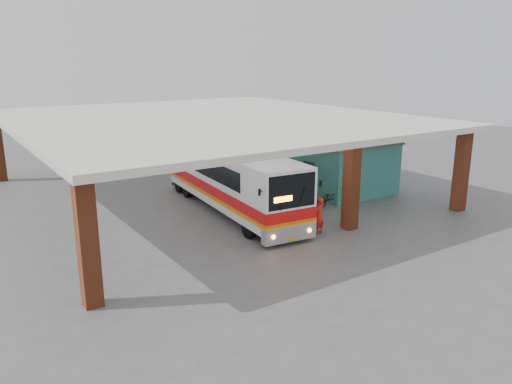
{
  "coord_description": "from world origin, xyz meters",
  "views": [
    {
      "loc": [
        -13.28,
        -19.44,
        7.88
      ],
      "look_at": [
        -0.38,
        0.0,
        1.64
      ],
      "focal_mm": 35.0,
      "sensor_mm": 36.0,
      "label": 1
    }
  ],
  "objects_px": {
    "red_chair": "(268,178)",
    "pedestrian": "(319,216)",
    "coach_bus": "(230,178)",
    "motorcycle": "(330,198)"
  },
  "relations": [
    {
      "from": "coach_bus",
      "to": "pedestrian",
      "type": "distance_m",
      "value": 5.74
    },
    {
      "from": "coach_bus",
      "to": "pedestrian",
      "type": "xyz_separation_m",
      "value": [
        1.52,
        -5.46,
        -0.92
      ]
    },
    {
      "from": "motorcycle",
      "to": "red_chair",
      "type": "relative_size",
      "value": 2.27
    },
    {
      "from": "red_chair",
      "to": "pedestrian",
      "type": "bearing_deg",
      "value": -127.43
    },
    {
      "from": "motorcycle",
      "to": "pedestrian",
      "type": "height_order",
      "value": "pedestrian"
    },
    {
      "from": "motorcycle",
      "to": "pedestrian",
      "type": "xyz_separation_m",
      "value": [
        -3.41,
        -3.03,
        0.37
      ]
    },
    {
      "from": "red_chair",
      "to": "coach_bus",
      "type": "bearing_deg",
      "value": -160.03
    },
    {
      "from": "pedestrian",
      "to": "red_chair",
      "type": "height_order",
      "value": "pedestrian"
    },
    {
      "from": "motorcycle",
      "to": "red_chair",
      "type": "xyz_separation_m",
      "value": [
        0.1,
        6.15,
        -0.12
      ]
    },
    {
      "from": "motorcycle",
      "to": "red_chair",
      "type": "distance_m",
      "value": 6.15
    }
  ]
}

